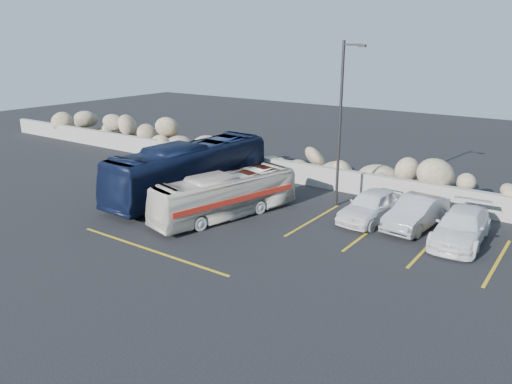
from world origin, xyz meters
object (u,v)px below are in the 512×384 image
Objects in this scene: lamppost at (341,121)px; car_a at (372,205)px; car_b at (416,213)px; tour_coach at (190,169)px; vintage_bus at (225,195)px; car_c at (461,227)px.

car_a is (2.22, -0.99, -3.58)m from lamppost.
lamppost is 5.58m from car_b.
tour_coach is at bearing -163.40° from car_b.
car_a is at bearing 45.49° from vintage_bus.
vintage_bus is 6.78m from car_a.
lamppost is 7.35m from car_c.
car_a reaches higher than car_b.
tour_coach reaches higher than car_b.
vintage_bus is at bearing -148.35° from car_b.
lamppost is 8.32m from tour_coach.
car_c is at bearing 8.93° from tour_coach.
vintage_bus is 1.78× the size of car_a.
tour_coach is 9.69m from car_a.
lamppost is at bearing 65.87° from vintage_bus.
car_c is (4.03, -0.31, -0.05)m from car_a.
lamppost is 0.78× the size of tour_coach.
vintage_bus is at bearing -143.50° from car_a.
lamppost is at bearing 165.62° from car_c.
car_a is 2.00m from car_b.
lamppost reaches higher than car_a.
lamppost is 1.90× the size of car_a.
car_c is (13.51, 1.60, -0.76)m from tour_coach.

